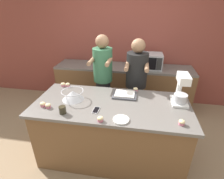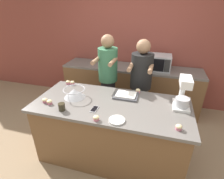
{
  "view_description": "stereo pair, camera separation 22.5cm",
  "coord_description": "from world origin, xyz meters",
  "px_view_note": "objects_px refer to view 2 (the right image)",
  "views": [
    {
      "loc": [
        0.33,
        -1.94,
        2.1
      ],
      "look_at": [
        0.0,
        0.05,
        1.08
      ],
      "focal_mm": 28.0,
      "sensor_mm": 36.0,
      "label": 1
    },
    {
      "loc": [
        0.55,
        -1.89,
        2.1
      ],
      "look_at": [
        0.0,
        0.05,
        1.08
      ],
      "focal_mm": 28.0,
      "sensor_mm": 36.0,
      "label": 2
    }
  ],
  "objects_px": {
    "microwave_oven": "(158,62)",
    "cell_phone": "(94,109)",
    "small_plate": "(117,120)",
    "drinking_glass": "(62,107)",
    "baking_tray": "(126,95)",
    "stand_mixer": "(183,94)",
    "cupcake_6": "(45,100)",
    "cupcake_5": "(72,83)",
    "person_right": "(140,86)",
    "cupcake_1": "(138,91)",
    "cupcake_2": "(68,82)",
    "cupcake_4": "(49,102)",
    "cupcake_3": "(96,118)",
    "cupcake_0": "(179,127)",
    "mixing_bowl": "(74,93)",
    "person_left": "(108,81)"
  },
  "relations": [
    {
      "from": "cupcake_2",
      "to": "drinking_glass",
      "type": "bearing_deg",
      "value": -66.74
    },
    {
      "from": "person_left",
      "to": "person_right",
      "type": "xyz_separation_m",
      "value": [
        0.56,
        0.0,
        -0.03
      ]
    },
    {
      "from": "person_left",
      "to": "cupcake_2",
      "type": "height_order",
      "value": "person_left"
    },
    {
      "from": "cupcake_4",
      "to": "cupcake_6",
      "type": "distance_m",
      "value": 0.09
    },
    {
      "from": "cell_phone",
      "to": "cupcake_1",
      "type": "height_order",
      "value": "cupcake_1"
    },
    {
      "from": "baking_tray",
      "to": "microwave_oven",
      "type": "distance_m",
      "value": 1.29
    },
    {
      "from": "mixing_bowl",
      "to": "cupcake_0",
      "type": "bearing_deg",
      "value": -13.83
    },
    {
      "from": "cupcake_0",
      "to": "cupcake_1",
      "type": "relative_size",
      "value": 1.0
    },
    {
      "from": "drinking_glass",
      "to": "person_right",
      "type": "bearing_deg",
      "value": 52.68
    },
    {
      "from": "small_plate",
      "to": "cupcake_5",
      "type": "height_order",
      "value": "cupcake_5"
    },
    {
      "from": "stand_mixer",
      "to": "cupcake_1",
      "type": "height_order",
      "value": "stand_mixer"
    },
    {
      "from": "cupcake_0",
      "to": "cupcake_4",
      "type": "height_order",
      "value": "same"
    },
    {
      "from": "cupcake_6",
      "to": "drinking_glass",
      "type": "bearing_deg",
      "value": -18.49
    },
    {
      "from": "small_plate",
      "to": "cupcake_5",
      "type": "relative_size",
      "value": 2.71
    },
    {
      "from": "baking_tray",
      "to": "small_plate",
      "type": "bearing_deg",
      "value": -88.21
    },
    {
      "from": "person_left",
      "to": "cupcake_6",
      "type": "height_order",
      "value": "person_left"
    },
    {
      "from": "person_right",
      "to": "small_plate",
      "type": "height_order",
      "value": "person_right"
    },
    {
      "from": "microwave_oven",
      "to": "cell_phone",
      "type": "bearing_deg",
      "value": -111.73
    },
    {
      "from": "person_left",
      "to": "stand_mixer",
      "type": "distance_m",
      "value": 1.31
    },
    {
      "from": "cupcake_2",
      "to": "cupcake_3",
      "type": "height_order",
      "value": "same"
    },
    {
      "from": "person_right",
      "to": "drinking_glass",
      "type": "distance_m",
      "value": 1.36
    },
    {
      "from": "person_right",
      "to": "cupcake_3",
      "type": "bearing_deg",
      "value": -106.65
    },
    {
      "from": "stand_mixer",
      "to": "cupcake_4",
      "type": "bearing_deg",
      "value": -166.19
    },
    {
      "from": "mixing_bowl",
      "to": "cupcake_2",
      "type": "relative_size",
      "value": 4.42
    },
    {
      "from": "drinking_glass",
      "to": "cupcake_5",
      "type": "bearing_deg",
      "value": 107.69
    },
    {
      "from": "person_right",
      "to": "cupcake_5",
      "type": "relative_size",
      "value": 23.7
    },
    {
      "from": "person_right",
      "to": "cupcake_0",
      "type": "bearing_deg",
      "value": -63.37
    },
    {
      "from": "cupcake_6",
      "to": "mixing_bowl",
      "type": "bearing_deg",
      "value": 37.16
    },
    {
      "from": "microwave_oven",
      "to": "small_plate",
      "type": "distance_m",
      "value": 1.85
    },
    {
      "from": "cupcake_0",
      "to": "microwave_oven",
      "type": "bearing_deg",
      "value": 100.09
    },
    {
      "from": "microwave_oven",
      "to": "person_left",
      "type": "bearing_deg",
      "value": -137.76
    },
    {
      "from": "drinking_glass",
      "to": "cupcake_2",
      "type": "bearing_deg",
      "value": 113.26
    },
    {
      "from": "stand_mixer",
      "to": "cupcake_6",
      "type": "height_order",
      "value": "stand_mixer"
    },
    {
      "from": "baking_tray",
      "to": "drinking_glass",
      "type": "xyz_separation_m",
      "value": [
        -0.69,
        -0.56,
        0.03
      ]
    },
    {
      "from": "drinking_glass",
      "to": "baking_tray",
      "type": "bearing_deg",
      "value": 39.05
    },
    {
      "from": "person_left",
      "to": "cupcake_6",
      "type": "distance_m",
      "value": 1.13
    },
    {
      "from": "person_left",
      "to": "cupcake_1",
      "type": "xyz_separation_m",
      "value": [
        0.57,
        -0.36,
        0.06
      ]
    },
    {
      "from": "stand_mixer",
      "to": "mixing_bowl",
      "type": "height_order",
      "value": "stand_mixer"
    },
    {
      "from": "small_plate",
      "to": "cupcake_3",
      "type": "distance_m",
      "value": 0.23
    },
    {
      "from": "cupcake_2",
      "to": "cupcake_6",
      "type": "xyz_separation_m",
      "value": [
        -0.01,
        -0.61,
        0.0
      ]
    },
    {
      "from": "cupcake_2",
      "to": "stand_mixer",
      "type": "bearing_deg",
      "value": -7.35
    },
    {
      "from": "mixing_bowl",
      "to": "cupcake_2",
      "type": "distance_m",
      "value": 0.48
    },
    {
      "from": "cupcake_2",
      "to": "cupcake_1",
      "type": "bearing_deg",
      "value": 0.65
    },
    {
      "from": "cupcake_2",
      "to": "baking_tray",
      "type": "bearing_deg",
      "value": -8.8
    },
    {
      "from": "drinking_glass",
      "to": "microwave_oven",
      "type": "bearing_deg",
      "value": 59.78
    },
    {
      "from": "cupcake_3",
      "to": "cupcake_4",
      "type": "height_order",
      "value": "same"
    },
    {
      "from": "person_left",
      "to": "baking_tray",
      "type": "xyz_separation_m",
      "value": [
        0.43,
        -0.52,
        0.05
      ]
    },
    {
      "from": "cupcake_2",
      "to": "cupcake_4",
      "type": "height_order",
      "value": "same"
    },
    {
      "from": "cupcake_0",
      "to": "person_left",
      "type": "bearing_deg",
      "value": 135.79
    },
    {
      "from": "cupcake_1",
      "to": "cupcake_5",
      "type": "relative_size",
      "value": 1.0
    }
  ]
}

